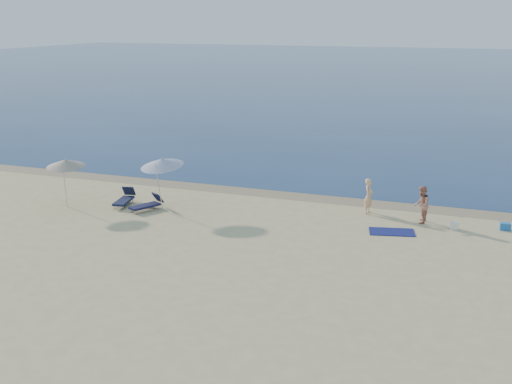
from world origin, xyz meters
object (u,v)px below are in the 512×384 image
person_left (369,196)px  umbrella_near (162,163)px  person_right (421,205)px  blue_cooler (505,226)px

person_left → umbrella_near: umbrella_near is taller
person_left → person_right: (2.43, -0.61, 0.01)m
person_right → umbrella_near: 11.88m
person_right → blue_cooler: size_ratio=3.80×
person_right → blue_cooler: person_right is taller
person_left → blue_cooler: 5.98m
blue_cooler → person_right: bearing=179.1°
person_right → person_left: bearing=-103.3°
blue_cooler → umbrella_near: bearing=-176.0°
blue_cooler → umbrella_near: (-15.11, -2.33, 2.12)m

